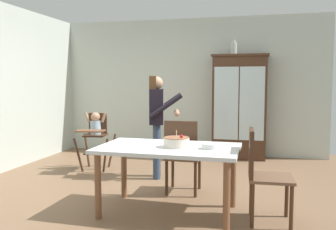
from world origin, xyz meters
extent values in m
plane|color=brown|center=(0.00, 0.00, 0.00)|extent=(6.24, 6.24, 0.00)
cube|color=beige|center=(0.00, 2.63, 1.35)|extent=(5.32, 0.06, 2.70)
cube|color=#422819|center=(1.01, 2.37, 0.96)|extent=(0.99, 0.42, 1.91)
cube|color=#422819|center=(1.01, 2.37, 1.93)|extent=(1.05, 0.48, 0.04)
cube|color=silver|center=(0.78, 2.15, 1.05)|extent=(0.44, 0.01, 1.34)
cube|color=silver|center=(1.24, 2.15, 1.05)|extent=(0.44, 0.01, 1.34)
cube|color=#422819|center=(1.01, 2.37, 1.05)|extent=(0.91, 0.36, 0.02)
cylinder|color=#B2B7B2|center=(0.88, 2.37, 2.06)|extent=(0.13, 0.13, 0.22)
cylinder|color=#B2B7B2|center=(0.88, 2.37, 2.20)|extent=(0.07, 0.07, 0.05)
cylinder|color=#422819|center=(-1.43, 0.64, 0.28)|extent=(0.12, 0.15, 0.56)
cylinder|color=#422819|center=(-1.00, 0.71, 0.28)|extent=(0.15, 0.12, 0.56)
cylinder|color=#422819|center=(-1.50, 1.07, 0.28)|extent=(0.15, 0.12, 0.56)
cylinder|color=#422819|center=(-1.06, 1.14, 0.28)|extent=(0.12, 0.15, 0.56)
cube|color=#422819|center=(-1.25, 0.89, 0.25)|extent=(0.42, 0.10, 0.02)
cube|color=#422819|center=(-1.25, 0.89, 0.57)|extent=(0.39, 0.39, 0.02)
cube|color=#422819|center=(-1.27, 1.04, 0.76)|extent=(0.31, 0.08, 0.34)
cube|color=brown|center=(-1.21, 0.62, 0.68)|extent=(0.47, 0.30, 0.02)
cylinder|color=#9EBCD1|center=(-1.25, 0.91, 0.70)|extent=(0.17, 0.17, 0.22)
sphere|color=tan|center=(-1.25, 0.91, 0.87)|extent=(0.15, 0.15, 0.15)
cylinder|color=tan|center=(-1.39, 0.89, 0.86)|extent=(0.10, 0.06, 0.17)
cylinder|color=tan|center=(-1.11, 0.93, 0.86)|extent=(0.10, 0.06, 0.17)
cylinder|color=#33425B|center=(-0.11, 0.55, 0.41)|extent=(0.11, 0.11, 0.82)
cylinder|color=#33425B|center=(-0.15, 0.72, 0.41)|extent=(0.11, 0.11, 0.82)
cube|color=black|center=(-0.13, 0.64, 1.08)|extent=(0.27, 0.40, 0.52)
cube|color=white|center=(-0.03, 0.66, 1.08)|extent=(0.02, 0.06, 0.49)
sphere|color=tan|center=(-0.13, 0.64, 1.43)|extent=(0.19, 0.19, 0.19)
cube|color=brown|center=(-0.18, 0.62, 1.31)|extent=(0.14, 0.22, 0.44)
cylinder|color=black|center=(0.05, 0.47, 1.10)|extent=(0.49, 0.18, 0.37)
sphere|color=tan|center=(0.21, 0.51, 0.99)|extent=(0.08, 0.08, 0.08)
cylinder|color=black|center=(-0.04, 0.86, 1.10)|extent=(0.49, 0.18, 0.37)
sphere|color=tan|center=(0.12, 0.90, 0.99)|extent=(0.08, 0.08, 0.08)
cube|color=silver|center=(0.39, -0.75, 0.72)|extent=(1.54, 0.94, 0.04)
cylinder|color=brown|center=(-0.29, -1.10, 0.35)|extent=(0.07, 0.07, 0.70)
cylinder|color=brown|center=(1.06, -1.13, 0.35)|extent=(0.07, 0.07, 0.70)
cylinder|color=brown|center=(-0.27, -0.37, 0.35)|extent=(0.07, 0.07, 0.70)
cylinder|color=brown|center=(1.07, -0.40, 0.35)|extent=(0.07, 0.07, 0.70)
cylinder|color=beige|center=(0.48, -0.77, 0.79)|extent=(0.28, 0.28, 0.10)
cylinder|color=#935B3D|center=(0.48, -0.77, 0.84)|extent=(0.27, 0.27, 0.01)
cylinder|color=#F2E5CC|center=(0.48, -0.77, 0.88)|extent=(0.01, 0.01, 0.06)
cone|color=yellow|center=(0.48, -0.77, 0.92)|extent=(0.02, 0.02, 0.02)
sphere|color=red|center=(0.55, -0.80, 0.87)|extent=(0.04, 0.04, 0.04)
cylinder|color=silver|center=(0.85, -0.78, 0.77)|extent=(0.18, 0.18, 0.05)
cylinder|color=#422819|center=(0.59, 0.21, 0.23)|extent=(0.04, 0.04, 0.45)
cylinder|color=#422819|center=(0.22, 0.21, 0.23)|extent=(0.04, 0.04, 0.45)
cylinder|color=#422819|center=(0.59, -0.16, 0.23)|extent=(0.04, 0.04, 0.45)
cylinder|color=#422819|center=(0.22, -0.16, 0.23)|extent=(0.04, 0.04, 0.45)
cube|color=brown|center=(0.41, 0.02, 0.47)|extent=(0.45, 0.45, 0.03)
cube|color=#422819|center=(0.41, -0.18, 0.72)|extent=(0.42, 0.05, 0.48)
cylinder|color=#422819|center=(0.60, -0.17, 0.72)|extent=(0.03, 0.03, 0.48)
cylinder|color=#422819|center=(0.22, -0.18, 0.72)|extent=(0.03, 0.03, 0.48)
cylinder|color=#422819|center=(1.67, -0.95, 0.23)|extent=(0.04, 0.04, 0.45)
cylinder|color=#422819|center=(1.65, -0.58, 0.23)|extent=(0.04, 0.04, 0.45)
cylinder|color=#422819|center=(1.30, -0.96, 0.23)|extent=(0.04, 0.04, 0.45)
cylinder|color=#422819|center=(1.28, -0.59, 0.23)|extent=(0.04, 0.04, 0.45)
cube|color=brown|center=(1.47, -0.77, 0.47)|extent=(0.46, 0.46, 0.03)
cube|color=#422819|center=(1.27, -0.78, 0.72)|extent=(0.06, 0.42, 0.48)
cylinder|color=#422819|center=(1.28, -0.97, 0.72)|extent=(0.03, 0.03, 0.48)
cylinder|color=#422819|center=(1.27, -0.59, 0.72)|extent=(0.03, 0.03, 0.48)
camera|label=1|loc=(1.31, -4.52, 1.44)|focal=38.47mm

